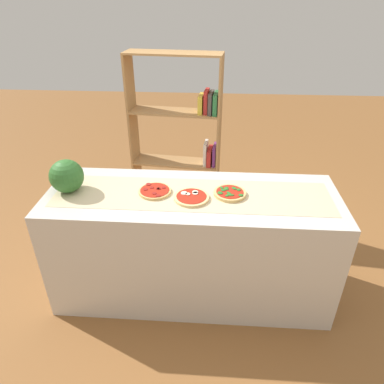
# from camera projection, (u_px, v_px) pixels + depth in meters

# --- Properties ---
(ground_plane) EXTENTS (12.00, 12.00, 0.00)m
(ground_plane) POSITION_uv_depth(u_px,v_px,m) (192.00, 287.00, 2.86)
(ground_plane) COLOR brown
(counter) EXTENTS (2.04, 0.71, 0.89)m
(counter) POSITION_uv_depth(u_px,v_px,m) (192.00, 245.00, 2.64)
(counter) COLOR beige
(counter) RESTS_ON ground_plane
(parchment_paper) EXTENTS (1.90, 0.44, 0.00)m
(parchment_paper) POSITION_uv_depth(u_px,v_px,m) (192.00, 194.00, 2.41)
(parchment_paper) COLOR beige
(parchment_paper) RESTS_ON counter
(pizza_pepperoni_0) EXTENTS (0.23, 0.23, 0.02)m
(pizza_pepperoni_0) POSITION_uv_depth(u_px,v_px,m) (155.00, 191.00, 2.43)
(pizza_pepperoni_0) COLOR #DBB26B
(pizza_pepperoni_0) RESTS_ON parchment_paper
(pizza_mozzarella_1) EXTENTS (0.24, 0.24, 0.03)m
(pizza_mozzarella_1) POSITION_uv_depth(u_px,v_px,m) (191.00, 197.00, 2.36)
(pizza_mozzarella_1) COLOR #E5C17F
(pizza_mozzarella_1) RESTS_ON parchment_paper
(pizza_spinach_2) EXTENTS (0.22, 0.22, 0.03)m
(pizza_spinach_2) POSITION_uv_depth(u_px,v_px,m) (230.00, 193.00, 2.40)
(pizza_spinach_2) COLOR #DBB26B
(pizza_spinach_2) RESTS_ON parchment_paper
(watermelon) EXTENTS (0.23, 0.23, 0.23)m
(watermelon) POSITION_uv_depth(u_px,v_px,m) (67.00, 176.00, 2.39)
(watermelon) COLOR #2D6628
(watermelon) RESTS_ON counter
(bookshelf) EXTENTS (0.91, 0.35, 1.62)m
(bookshelf) POSITION_uv_depth(u_px,v_px,m) (186.00, 144.00, 3.52)
(bookshelf) COLOR #A87A47
(bookshelf) RESTS_ON ground_plane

